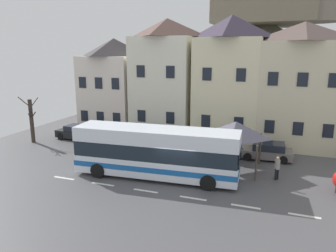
% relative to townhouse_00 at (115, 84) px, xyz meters
% --- Properties ---
extents(ground_plane, '(40.00, 60.00, 0.07)m').
position_rel_townhouse_00_xyz_m(ground_plane, '(11.16, -12.29, -4.85)').
color(ground_plane, '#4F4E51').
extents(townhouse_00, '(5.57, 6.64, 9.64)m').
position_rel_townhouse_00_xyz_m(townhouse_00, '(0.00, 0.00, 0.00)').
color(townhouse_00, silver).
rests_on(townhouse_00, ground_plane).
extents(townhouse_01, '(5.82, 6.44, 11.45)m').
position_rel_townhouse_00_xyz_m(townhouse_01, '(6.01, -0.10, 0.90)').
color(townhouse_01, silver).
rests_on(townhouse_01, ground_plane).
extents(townhouse_02, '(5.78, 6.88, 11.58)m').
position_rel_townhouse_00_xyz_m(townhouse_02, '(12.27, 0.12, 0.97)').
color(townhouse_02, beige).
rests_on(townhouse_02, ground_plane).
extents(townhouse_03, '(6.67, 6.84, 10.81)m').
position_rel_townhouse_00_xyz_m(townhouse_03, '(18.49, 0.10, 0.58)').
color(townhouse_03, beige).
rests_on(townhouse_03, ground_plane).
extents(hilltop_castle, '(40.13, 40.13, 21.32)m').
position_rel_townhouse_00_xyz_m(hilltop_castle, '(14.06, 16.44, 2.02)').
color(hilltop_castle, slate).
rests_on(hilltop_castle, ground_plane).
extents(transit_bus, '(11.18, 3.26, 3.38)m').
position_rel_townhouse_00_xyz_m(transit_bus, '(9.43, -11.74, -3.12)').
color(transit_bus, white).
rests_on(transit_bus, ground_plane).
extents(bus_shelter, '(3.60, 3.60, 3.53)m').
position_rel_townhouse_00_xyz_m(bus_shelter, '(14.18, -8.43, -1.88)').
color(bus_shelter, '#473D33').
rests_on(bus_shelter, ground_plane).
extents(parked_car_00, '(4.08, 2.17, 1.33)m').
position_rel_townhouse_00_xyz_m(parked_car_00, '(16.24, -5.31, -4.17)').
color(parked_car_00, slate).
rests_on(parked_car_00, ground_plane).
extents(parked_car_01, '(4.03, 2.06, 1.35)m').
position_rel_townhouse_00_xyz_m(parked_car_01, '(-1.36, -5.39, -4.16)').
color(parked_car_01, black).
rests_on(parked_car_01, ground_plane).
extents(parked_car_03, '(4.43, 2.15, 1.32)m').
position_rel_townhouse_00_xyz_m(parked_car_03, '(5.09, -5.95, -4.17)').
color(parked_car_03, black).
rests_on(parked_car_03, ground_plane).
extents(pedestrian_00, '(0.36, 0.32, 1.52)m').
position_rel_townhouse_00_xyz_m(pedestrian_00, '(14.17, -9.44, -4.01)').
color(pedestrian_00, '#38332D').
rests_on(pedestrian_00, ground_plane).
extents(pedestrian_01, '(0.33, 0.33, 1.60)m').
position_rel_townhouse_00_xyz_m(pedestrian_01, '(17.14, -9.50, -3.91)').
color(pedestrian_01, black).
rests_on(pedestrian_01, ground_plane).
extents(public_bench, '(1.58, 0.48, 0.87)m').
position_rel_townhouse_00_xyz_m(public_bench, '(13.71, -5.98, -4.35)').
color(public_bench, '#33473D').
rests_on(public_bench, ground_plane).
extents(bare_tree_00, '(1.68, 1.65, 4.36)m').
position_rel_townhouse_00_xyz_m(bare_tree_00, '(-4.59, -7.74, -2.70)').
color(bare_tree_00, '#382D28').
rests_on(bare_tree_00, ground_plane).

